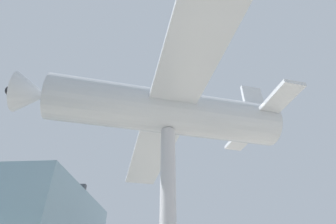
% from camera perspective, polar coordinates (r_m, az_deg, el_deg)
% --- Properties ---
extents(support_pylon_central, '(0.61, 0.61, 7.35)m').
position_cam_1_polar(support_pylon_central, '(10.01, 0.00, -22.46)').
color(support_pylon_central, '#B7B7BC').
rests_on(support_pylon_central, ground_plane).
extents(suspended_airplane, '(18.42, 12.24, 3.31)m').
position_cam_1_polar(suspended_airplane, '(11.89, -1.27, 0.22)').
color(suspended_airplane, '#B2B7BC').
rests_on(suspended_airplane, support_pylon_central).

